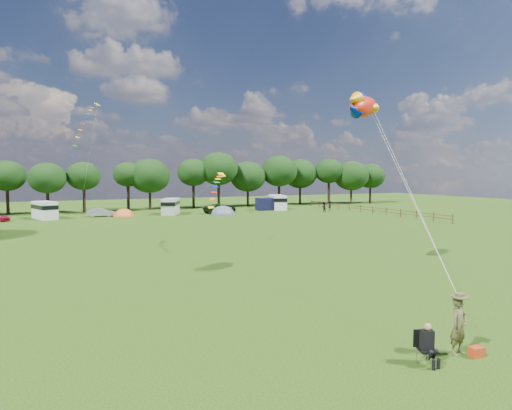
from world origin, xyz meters
name	(u,v)px	position (x,y,z in m)	size (l,w,h in m)	color
ground_plane	(316,285)	(0.00, 0.00, 0.00)	(180.00, 180.00, 0.00)	black
tree_line	(171,174)	(5.30, 54.99, 6.35)	(102.98, 10.98, 10.27)	black
fence	(367,209)	(32.00, 34.50, 0.70)	(0.12, 33.12, 1.20)	#472D19
car_b	(101,212)	(-7.30, 46.14, 0.64)	(1.36, 3.63, 1.28)	gray
car_d	(220,208)	(10.69, 44.45, 0.76)	(2.53, 5.58, 1.52)	black
campervan_b	(45,210)	(-14.69, 46.23, 1.31)	(3.58, 5.38, 2.43)	silver
campervan_c	(171,206)	(2.98, 45.91, 1.32)	(3.94, 5.44, 2.45)	#BCBCBE
campervan_d	(277,202)	(22.29, 46.76, 1.38)	(3.47, 5.62, 2.56)	white
tent_orange	(124,217)	(-4.27, 44.54, 0.02)	(3.07, 3.36, 2.40)	orange
tent_greyblue	(223,215)	(9.94, 41.33, 0.02)	(3.71, 4.06, 2.76)	slate
awning_navy	(267,204)	(19.89, 46.29, 1.05)	(3.36, 2.73, 2.10)	black
kite_flyer	(459,326)	(-0.62, -9.89, 1.00)	(0.73, 0.48, 2.00)	brown
camp_chair	(426,340)	(-2.25, -9.99, 0.83)	(0.73, 0.76, 1.39)	#99999E
kite_bag	(476,352)	(-0.22, -10.30, 0.17)	(0.48, 0.32, 0.34)	#BC3614
fish_kite	(361,107)	(4.23, 1.61, 10.42)	(3.75, 2.65, 2.00)	red
streamer_kite_a	(87,119)	(-10.13, 25.49, 11.60)	(3.24, 5.51, 5.73)	#DCE30C
streamer_kite_c	(218,183)	(-0.72, 14.12, 5.45)	(3.18, 4.86, 2.80)	#FFEE13
walker_a	(324,207)	(26.78, 38.95, 0.85)	(0.83, 0.51, 1.71)	black
walker_b	(330,206)	(28.66, 40.00, 0.89)	(1.14, 0.53, 1.77)	black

